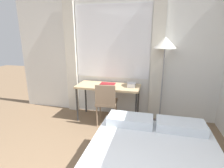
# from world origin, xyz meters

# --- Properties ---
(wall_back_with_window) EXTENTS (4.91, 0.13, 2.70)m
(wall_back_with_window) POSITION_xyz_m (-0.03, 3.03, 1.35)
(wall_back_with_window) COLOR silver
(wall_back_with_window) RESTS_ON ground_plane
(desk) EXTENTS (1.29, 0.55, 0.75)m
(desk) POSITION_xyz_m (-0.21, 2.68, 0.69)
(desk) COLOR tan
(desk) RESTS_ON ground_plane
(desk_chair) EXTENTS (0.44, 0.44, 0.86)m
(desk_chair) POSITION_xyz_m (-0.19, 2.45, 0.50)
(desk_chair) COLOR #8C7259
(desk_chair) RESTS_ON ground_plane
(standing_lamp) EXTENTS (0.41, 0.41, 1.72)m
(standing_lamp) POSITION_xyz_m (0.85, 2.76, 1.51)
(standing_lamp) COLOR #4C4C51
(standing_lamp) RESTS_ON ground_plane
(telephone) EXTENTS (0.17, 0.14, 0.10)m
(telephone) POSITION_xyz_m (0.27, 2.67, 0.80)
(telephone) COLOR silver
(telephone) RESTS_ON desk
(book) EXTENTS (0.31, 0.20, 0.02)m
(book) POSITION_xyz_m (-0.24, 2.75, 0.77)
(book) COLOR maroon
(book) RESTS_ON desk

